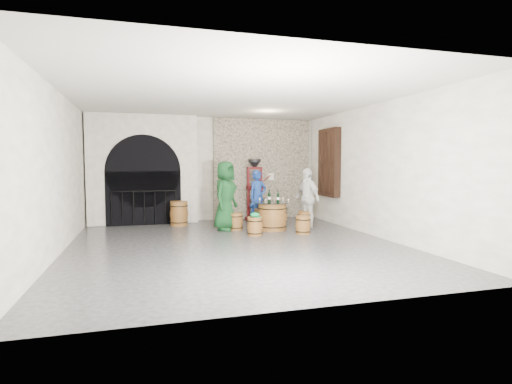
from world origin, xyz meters
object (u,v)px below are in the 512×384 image
object	(u,v)px
person_green	(225,196)
wine_bottle_right	(269,197)
person_blue	(258,197)
barrel_stool_near_left	(255,226)
wine_bottle_center	(278,197)
person_white	(307,198)
barrel_stool_right	(304,220)
barrel_stool_far	(261,217)
wine_bottle_left	(269,197)
barrel_stool_near_right	(303,225)
barrel_table	(272,216)
side_barrel	(179,213)
barrel_stool_left	(236,221)
corking_press	(255,185)

from	to	relation	value
person_green	wine_bottle_right	distance (m)	1.18
person_blue	wine_bottle_right	xyz separation A→B (m)	(0.02, -1.03, 0.09)
barrel_stool_near_left	wine_bottle_center	world-z (taller)	wine_bottle_center
person_white	wine_bottle_center	world-z (taller)	person_white
barrel_stool_right	barrel_stool_far	bearing A→B (deg)	138.76
wine_bottle_left	person_green	bearing A→B (deg)	167.45
barrel_stool_far	wine_bottle_center	distance (m)	1.26
barrel_stool_far	barrel_stool_near_right	size ratio (longest dim) A/B	1.00
barrel_table	barrel_stool_right	world-z (taller)	barrel_table
barrel_stool_near_right	wine_bottle_right	size ratio (longest dim) A/B	1.42
wine_bottle_right	person_green	bearing A→B (deg)	172.78
wine_bottle_center	side_barrel	xyz separation A→B (m)	(-2.46, 1.53, -0.53)
barrel_table	person_white	world-z (taller)	person_white
barrel_stool_near_right	person_green	world-z (taller)	person_green
barrel_stool_right	wine_bottle_center	xyz separation A→B (m)	(-0.84, -0.19, 0.65)
barrel_stool_right	person_blue	distance (m)	1.62
wine_bottle_center	wine_bottle_right	xyz separation A→B (m)	(-0.16, 0.29, 0.00)
barrel_table	barrel_stool_left	world-z (taller)	barrel_table
barrel_stool_left	barrel_stool_near_right	world-z (taller)	same
person_green	corking_press	distance (m)	1.96
barrel_stool_near_right	person_blue	bearing A→B (deg)	106.56
person_white	barrel_stool_left	bearing A→B (deg)	-108.53
barrel_stool_far	side_barrel	xyz separation A→B (m)	(-2.29, 0.46, 0.12)
person_blue	wine_bottle_left	xyz separation A→B (m)	(-0.01, -1.13, 0.09)
barrel_table	wine_bottle_right	size ratio (longest dim) A/B	2.97
barrel_stool_far	barrel_stool_near_right	distance (m)	1.86
barrel_stool_far	person_green	size ratio (longest dim) A/B	0.25
person_green	wine_bottle_left	distance (m)	1.18
barrel_stool_right	wine_bottle_right	world-z (taller)	wine_bottle_right
barrel_stool_far	barrel_stool_right	world-z (taller)	same
barrel_stool_right	wine_bottle_center	world-z (taller)	wine_bottle_center
barrel_stool_near_right	wine_bottle_right	xyz separation A→B (m)	(-0.58, 0.99, 0.65)
barrel_table	person_white	distance (m)	1.14
barrel_table	person_green	world-z (taller)	person_green
side_barrel	barrel_stool_near_right	bearing A→B (deg)	-37.69
barrel_stool_near_right	person_blue	world-z (taller)	person_blue
barrel_stool_right	side_barrel	world-z (taller)	side_barrel
wine_bottle_left	person_blue	bearing A→B (deg)	89.70
barrel_stool_far	person_white	xyz separation A→B (m)	(1.08, -0.87, 0.60)
barrel_stool_right	person_blue	bearing A→B (deg)	131.91
wine_bottle_right	corking_press	world-z (taller)	corking_press
wine_bottle_right	corking_press	xyz separation A→B (m)	(0.06, 1.66, 0.24)
barrel_stool_far	barrel_stool_near_right	xyz separation A→B (m)	(0.59, -1.77, 0.00)
side_barrel	barrel_stool_right	bearing A→B (deg)	-22.10
person_blue	side_barrel	xyz separation A→B (m)	(-2.28, 0.21, -0.44)
side_barrel	person_green	bearing A→B (deg)	-43.96
corking_press	barrel_table	bearing A→B (deg)	-91.32
barrel_stool_left	side_barrel	bearing A→B (deg)	140.16
wine_bottle_center	side_barrel	world-z (taller)	wine_bottle_center
barrel_stool_right	person_white	xyz separation A→B (m)	(0.08, 0.01, 0.60)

